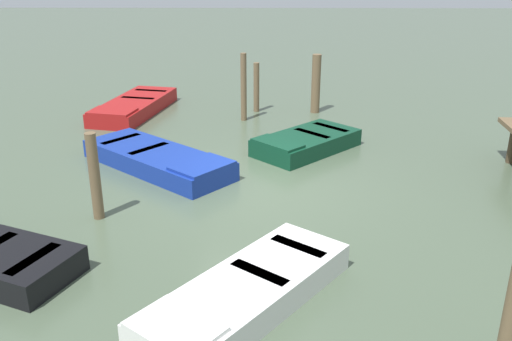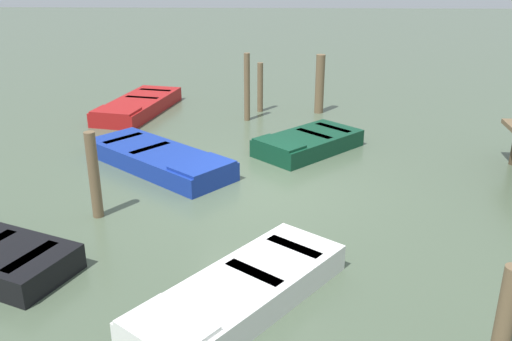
# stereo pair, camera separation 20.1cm
# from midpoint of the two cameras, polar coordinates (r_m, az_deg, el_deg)

# --- Properties ---
(ground_plane) EXTENTS (80.00, 80.00, 0.00)m
(ground_plane) POSITION_cam_midpoint_polar(r_m,az_deg,el_deg) (11.30, -0.51, -1.65)
(ground_plane) COLOR #475642
(rowboat_blue) EXTENTS (3.45, 3.71, 0.46)m
(rowboat_blue) POSITION_cam_midpoint_polar(r_m,az_deg,el_deg) (12.38, -10.53, 1.15)
(rowboat_blue) COLOR navy
(rowboat_blue) RESTS_ON ground_plane
(rowboat_white) EXTENTS (3.37, 2.99, 0.46)m
(rowboat_white) POSITION_cam_midpoint_polar(r_m,az_deg,el_deg) (7.56, -1.80, -12.50)
(rowboat_white) COLOR silver
(rowboat_white) RESTS_ON ground_plane
(rowboat_red) EXTENTS (3.82, 2.06, 0.46)m
(rowboat_red) POSITION_cam_midpoint_polar(r_m,az_deg,el_deg) (16.93, -12.81, 6.49)
(rowboat_red) COLOR maroon
(rowboat_red) RESTS_ON ground_plane
(rowboat_dark_green) EXTENTS (2.79, 2.79, 0.46)m
(rowboat_dark_green) POSITION_cam_midpoint_polar(r_m,az_deg,el_deg) (13.33, 4.74, 2.93)
(rowboat_dark_green) COLOR #0C3823
(rowboat_dark_green) RESTS_ON ground_plane
(mooring_piling_far_left) EXTENTS (0.17, 0.17, 1.46)m
(mooring_piling_far_left) POSITION_cam_midpoint_polar(r_m,az_deg,el_deg) (16.61, -0.31, 8.57)
(mooring_piling_far_left) COLOR brown
(mooring_piling_far_left) RESTS_ON ground_plane
(mooring_piling_mid_right) EXTENTS (0.26, 0.26, 1.73)m
(mooring_piling_mid_right) POSITION_cam_midpoint_polar(r_m,az_deg,el_deg) (16.56, 5.85, 8.89)
(mooring_piling_mid_right) COLOR brown
(mooring_piling_mid_right) RESTS_ON ground_plane
(mooring_piling_near_right) EXTENTS (0.19, 0.19, 1.60)m
(mooring_piling_near_right) POSITION_cam_midpoint_polar(r_m,az_deg,el_deg) (10.11, -16.86, -0.60)
(mooring_piling_near_right) COLOR brown
(mooring_piling_near_right) RESTS_ON ground_plane
(mooring_piling_mid_left) EXTENTS (0.20, 0.20, 1.32)m
(mooring_piling_mid_left) POSITION_cam_midpoint_polar(r_m,az_deg,el_deg) (6.97, 24.14, -13.52)
(mooring_piling_mid_left) COLOR brown
(mooring_piling_mid_left) RESTS_ON ground_plane
(mooring_piling_near_left) EXTENTS (0.17, 0.17, 1.91)m
(mooring_piling_near_left) POSITION_cam_midpoint_polar(r_m,az_deg,el_deg) (15.64, -1.66, 8.58)
(mooring_piling_near_left) COLOR brown
(mooring_piling_near_left) RESTS_ON ground_plane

